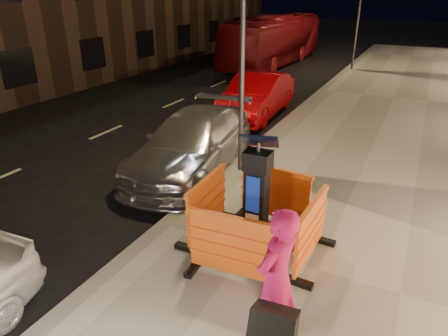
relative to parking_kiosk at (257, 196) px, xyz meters
The scene contains 14 objects.
ground_plane 2.17m from the parking_kiosk, behind, with size 120.00×120.00×0.00m, color black.
sidewalk 1.59m from the parking_kiosk, ahead, with size 6.00×60.00×0.15m, color gray.
kerb 2.13m from the parking_kiosk, behind, with size 0.30×60.00×0.15m, color slate.
parking_kiosk is the anchor object (origin of this frame).
barrier_front 1.05m from the parking_kiosk, 90.00° to the right, with size 1.43×0.59×1.12m, color orange.
barrier_back 1.05m from the parking_kiosk, 90.00° to the left, with size 1.43×0.59×1.12m, color orange.
barrier_kerbside 1.05m from the parking_kiosk, behind, with size 1.43×0.59×1.12m, color orange.
barrier_bldgside 1.05m from the parking_kiosk, ahead, with size 1.43×0.59×1.12m, color orange.
car_silver 3.98m from the parking_kiosk, 137.20° to the left, with size 2.02×4.97×1.44m, color silver.
car_red 8.45m from the parking_kiosk, 112.18° to the left, with size 1.59×4.56×1.50m, color #A1040B.
bus_doubledecker 19.41m from the parking_kiosk, 109.22° to the left, with size 2.40×10.26×2.86m, color maroon.
man 2.02m from the parking_kiosk, 60.92° to the right, with size 0.70×0.46×1.91m, color #B41252.
street_lamp_mid 3.83m from the parking_kiosk, 119.02° to the left, with size 0.12×0.12×6.00m, color #3F3F44.
street_lamp_far 18.03m from the parking_kiosk, 95.07° to the left, with size 0.12×0.12×6.00m, color #3F3F44.
Camera 1 is at (3.96, -5.32, 4.30)m, focal length 32.00 mm.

